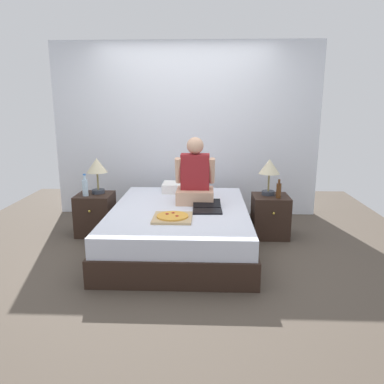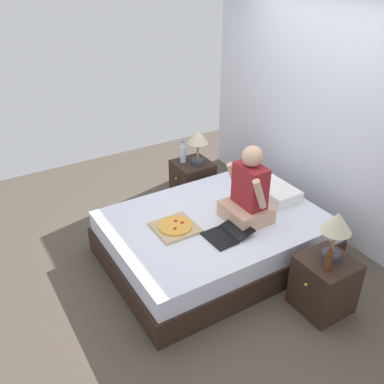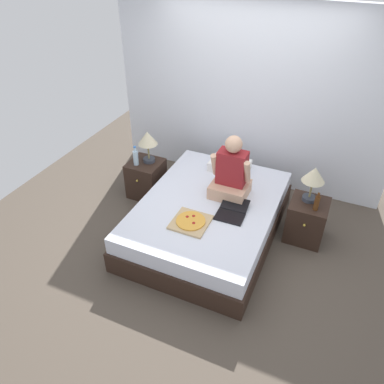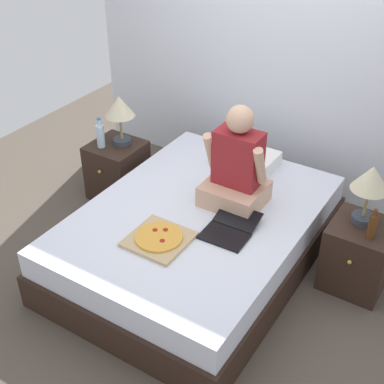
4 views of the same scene
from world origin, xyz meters
The scene contains 13 objects.
ground_plane centered at (0.00, 0.00, 0.00)m, with size 5.86×5.86×0.00m, color #4C4238.
wall_back centered at (0.00, 1.44, 1.25)m, with size 3.86×0.12×2.50m, color silver.
bed centered at (0.00, 0.00, 0.23)m, with size 1.58×2.15×0.48m.
nightstand_left centered at (-1.11, 0.42, 0.26)m, with size 0.44×0.47×0.52m.
lamp_on_left_nightstand centered at (-1.07, 0.47, 0.85)m, with size 0.26×0.26×0.45m.
water_bottle centered at (-1.19, 0.33, 0.63)m, with size 0.07×0.07×0.28m.
nightstand_right centered at (1.11, 0.42, 0.26)m, with size 0.44×0.47×0.52m.
lamp_on_right_nightstand centered at (1.08, 0.47, 0.85)m, with size 0.26×0.26×0.45m.
beer_bottle centered at (1.18, 0.32, 0.62)m, with size 0.06×0.06×0.23m.
pillow centered at (-0.02, 0.80, 0.54)m, with size 0.52×0.34×0.12m, color white.
person_seated centered at (0.17, 0.27, 0.76)m, with size 0.47×0.40×0.78m.
laptop centered at (0.32, -0.09, 0.50)m, with size 0.33×0.42×0.07m.
pizza_box centered at (-0.04, -0.43, 0.49)m, with size 0.40×0.40×0.05m.
Camera 3 is at (1.26, -3.31, 3.18)m, focal length 35.00 mm.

